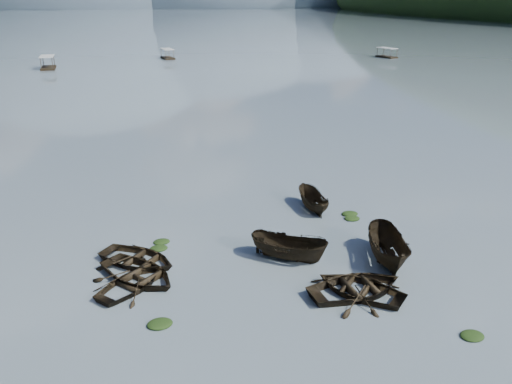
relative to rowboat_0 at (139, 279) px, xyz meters
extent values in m
plane|color=slate|center=(7.70, -6.64, 0.00)|extent=(2400.00, 2400.00, 0.00)
ellipsoid|color=#475666|center=(-52.30, 893.36, 0.00)|extent=(520.00, 520.00, 340.00)
ellipsoid|color=#475666|center=(147.70, 893.36, 0.00)|extent=(520.00, 520.00, 260.00)
ellipsoid|color=#475666|center=(327.70, 893.36, 0.00)|extent=(520.00, 520.00, 220.00)
imported|color=black|center=(0.00, 0.00, 0.00)|extent=(5.62, 5.88, 0.99)
imported|color=black|center=(-0.36, -0.77, 0.00)|extent=(4.81, 4.70, 0.81)
imported|color=black|center=(8.11, -0.05, 0.00)|extent=(4.53, 4.03, 1.71)
imported|color=black|center=(10.42, -4.18, 0.00)|extent=(5.24, 5.33, 0.90)
imported|color=black|center=(10.25, -4.15, 0.00)|extent=(5.15, 3.88, 1.01)
imported|color=black|center=(13.26, -1.73, 0.00)|extent=(3.22, 5.32, 1.93)
imported|color=black|center=(0.03, 1.65, 0.00)|extent=(5.58, 5.44, 0.94)
imported|color=black|center=(11.92, 6.22, 0.00)|extent=(1.44, 3.83, 1.48)
ellipsoid|color=black|center=(0.72, -4.25, 0.00)|extent=(1.14, 0.91, 0.25)
ellipsoid|color=black|center=(13.54, -8.54, 0.00)|extent=(1.05, 0.84, 0.23)
ellipsoid|color=black|center=(13.84, 3.96, 0.00)|extent=(1.03, 0.87, 0.23)
ellipsoid|color=black|center=(14.31, 1.03, 0.00)|extent=(1.20, 0.95, 0.25)
ellipsoid|color=black|center=(1.49, 3.82, 0.00)|extent=(0.99, 0.80, 0.21)
ellipsoid|color=black|center=(1.26, 3.01, 0.00)|extent=(1.04, 0.87, 0.22)
ellipsoid|color=black|center=(14.00, 4.67, 0.00)|extent=(1.11, 0.89, 0.24)
camera|label=1|loc=(0.06, -23.13, 13.51)|focal=35.00mm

